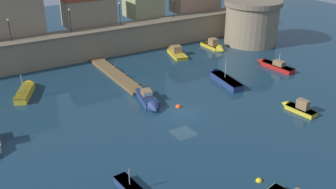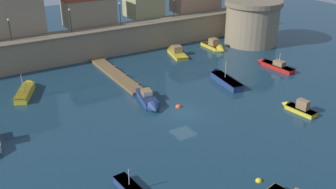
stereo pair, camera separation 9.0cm
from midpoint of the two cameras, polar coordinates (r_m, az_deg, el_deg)
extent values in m
plane|color=#19384C|center=(43.24, 2.38, -2.84)|extent=(132.29, 132.29, 0.00)
cube|color=gray|center=(62.23, -9.76, 7.61)|extent=(53.15, 3.43, 4.11)
cube|color=#73644F|center=(61.64, -9.90, 9.54)|extent=(53.15, 3.73, 0.24)
cube|color=tan|center=(61.43, -22.28, 11.31)|extent=(8.91, 4.20, 7.04)
cube|color=gray|center=(64.57, -11.54, 11.89)|extent=(8.02, 4.18, 4.17)
cylinder|color=gray|center=(68.62, 12.34, 10.09)|extent=(8.97, 8.97, 6.64)
cylinder|color=#776852|center=(67.82, 12.63, 13.13)|extent=(9.69, 9.69, 0.80)
cube|color=brown|center=(54.13, -7.79, 3.03)|extent=(1.92, 14.90, 0.38)
cylinder|color=brown|center=(59.24, -9.23, 5.03)|extent=(0.20, 0.20, 0.70)
cylinder|color=brown|center=(55.99, -7.76, 3.95)|extent=(0.20, 0.20, 0.70)
cylinder|color=brown|center=(52.81, -6.12, 2.74)|extent=(0.20, 0.20, 0.70)
cylinder|color=brown|center=(49.70, -4.27, 1.37)|extent=(0.20, 0.20, 0.70)
cylinder|color=black|center=(58.02, -22.29, 8.70)|extent=(0.12, 0.12, 2.84)
sphere|color=#F9D172|center=(57.65, -22.54, 10.19)|extent=(0.32, 0.32, 0.32)
cylinder|color=black|center=(59.77, -14.17, 10.42)|extent=(0.12, 0.12, 3.25)
sphere|color=#F9D172|center=(59.38, -14.35, 12.07)|extent=(0.32, 0.32, 0.32)
cylinder|color=black|center=(62.48, -7.05, 11.61)|extent=(0.12, 0.12, 3.33)
sphere|color=#F9D172|center=(62.10, -7.14, 13.24)|extent=(0.32, 0.32, 0.32)
cylinder|color=black|center=(67.11, 0.91, 12.51)|extent=(0.12, 0.12, 2.92)
sphere|color=#F9D172|center=(66.78, 0.92, 13.86)|extent=(0.32, 0.32, 0.32)
cube|color=gold|center=(50.33, -20.38, 0.20)|extent=(3.44, 5.24, 0.84)
cone|color=gold|center=(53.19, -19.66, 1.62)|extent=(1.83, 1.84, 1.38)
cube|color=olive|center=(50.18, -20.45, 0.59)|extent=(3.50, 5.35, 0.08)
cylinder|color=#B2B2B7|center=(49.40, -20.74, 1.62)|extent=(0.08, 0.08, 2.21)
cube|color=navy|center=(31.77, -5.61, -13.60)|extent=(1.42, 3.53, 0.68)
cube|color=#141834|center=(31.59, -5.64, -13.18)|extent=(1.45, 3.60, 0.08)
cylinder|color=#B2B2B7|center=(31.15, -5.72, -12.05)|extent=(0.08, 0.08, 1.43)
cube|color=navy|center=(45.92, -3.04, -0.58)|extent=(2.56, 4.93, 0.78)
cone|color=navy|center=(43.37, -1.95, -2.16)|extent=(1.77, 1.61, 1.53)
cube|color=black|center=(45.77, -3.05, -0.18)|extent=(2.61, 5.03, 0.08)
cube|color=olive|center=(45.83, -3.14, 0.31)|extent=(1.39, 1.71, 0.59)
cube|color=#99B7C6|center=(45.15, -2.87, -0.03)|extent=(0.98, 0.27, 0.35)
cube|color=gold|center=(45.78, 19.14, -2.27)|extent=(1.66, 3.57, 0.53)
cone|color=gold|center=(46.80, 16.98, -1.36)|extent=(1.29, 1.10, 1.17)
cube|color=#546514|center=(45.69, 19.17, -2.02)|extent=(1.70, 3.64, 0.08)
cube|color=olive|center=(45.38, 19.40, -1.41)|extent=(0.89, 1.39, 1.09)
cube|color=#99B7C6|center=(45.67, 18.74, -1.07)|extent=(0.66, 0.14, 0.65)
cube|color=gold|center=(61.41, 1.48, 5.95)|extent=(2.98, 5.18, 0.49)
cone|color=gold|center=(64.17, 0.59, 6.79)|extent=(2.07, 1.75, 1.80)
cube|color=#786810|center=(61.34, 1.48, 6.14)|extent=(3.04, 5.29, 0.08)
cube|color=olive|center=(61.50, 1.38, 6.73)|extent=(1.67, 1.77, 1.03)
cube|color=gold|center=(65.89, 6.57, 7.15)|extent=(1.70, 4.22, 0.57)
cone|color=gold|center=(63.92, 8.01, 6.52)|extent=(1.61, 1.18, 1.60)
cube|color=brown|center=(65.81, 6.58, 7.35)|extent=(1.73, 4.30, 0.08)
cube|color=olive|center=(65.37, 6.80, 7.75)|extent=(1.21, 1.33, 1.09)
cube|color=red|center=(57.96, 15.98, 3.90)|extent=(1.71, 5.25, 0.65)
cone|color=red|center=(59.87, 13.61, 4.83)|extent=(1.35, 1.49, 1.25)
cube|color=#650F0B|center=(57.87, 16.01, 4.17)|extent=(1.75, 5.36, 0.08)
cube|color=olive|center=(57.62, 16.21, 4.46)|extent=(1.11, 1.66, 0.69)
cube|color=#99B7C6|center=(58.07, 15.61, 4.73)|extent=(0.90, 0.13, 0.41)
cylinder|color=#B2B2B7|center=(57.47, 16.25, 4.99)|extent=(0.08, 0.08, 1.79)
cube|color=navy|center=(51.21, 8.70, 1.95)|extent=(2.32, 6.08, 0.83)
cone|color=navy|center=(54.07, 6.72, 3.32)|extent=(1.63, 1.58, 1.46)
cube|color=black|center=(51.07, 8.73, 2.34)|extent=(2.37, 6.20, 0.08)
cylinder|color=#B2B2B7|center=(50.95, 8.58, 3.68)|extent=(0.08, 0.08, 2.21)
sphere|color=yellow|center=(33.75, 13.34, -12.38)|extent=(0.55, 0.55, 0.55)
sphere|color=#EA4C19|center=(44.65, 1.59, -1.88)|extent=(0.67, 0.67, 0.67)
camera|label=1|loc=(0.04, -89.94, 0.03)|focal=41.17mm
camera|label=2|loc=(0.04, 90.06, -0.03)|focal=41.17mm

